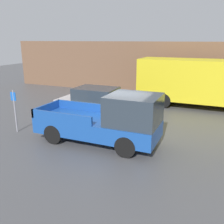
# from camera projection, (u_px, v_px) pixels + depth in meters

# --- Properties ---
(ground_plane) EXTENTS (60.00, 60.00, 0.00)m
(ground_plane) POSITION_uv_depth(u_px,v_px,m) (118.00, 137.00, 11.35)
(ground_plane) COLOR #4C4C4F
(building_wall) EXTENTS (28.00, 0.15, 4.11)m
(building_wall) POSITION_uv_depth(u_px,v_px,m) (165.00, 69.00, 19.23)
(building_wall) COLOR brown
(building_wall) RESTS_ON ground
(pickup_truck) EXTENTS (5.24, 2.01, 2.21)m
(pickup_truck) POSITION_uv_depth(u_px,v_px,m) (108.00, 121.00, 10.34)
(pickup_truck) COLOR #194799
(pickup_truck) RESTS_ON ground
(car) EXTENTS (4.21, 1.99, 1.66)m
(car) POSITION_uv_depth(u_px,v_px,m) (95.00, 102.00, 14.26)
(car) COLOR silver
(car) RESTS_ON ground
(delivery_truck) EXTENTS (8.15, 2.44, 3.05)m
(delivery_truck) POSITION_uv_depth(u_px,v_px,m) (199.00, 82.00, 15.95)
(delivery_truck) COLOR gold
(delivery_truck) RESTS_ON ground
(parking_sign) EXTENTS (0.30, 0.07, 2.04)m
(parking_sign) POSITION_uv_depth(u_px,v_px,m) (15.00, 108.00, 11.67)
(parking_sign) COLOR gray
(parking_sign) RESTS_ON ground
(newspaper_box) EXTENTS (0.45, 0.40, 1.00)m
(newspaper_box) POSITION_uv_depth(u_px,v_px,m) (179.00, 91.00, 18.90)
(newspaper_box) COLOR #194CB2
(newspaper_box) RESTS_ON ground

